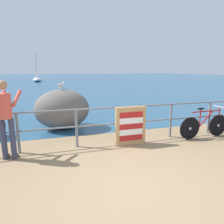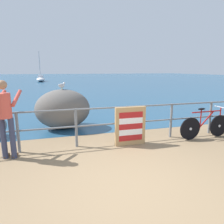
% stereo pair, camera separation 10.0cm
% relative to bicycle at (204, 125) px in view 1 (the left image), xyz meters
% --- Properties ---
extents(ground_plane, '(120.00, 120.00, 0.10)m').
position_rel_bicycle_xyz_m(ground_plane, '(-3.03, 18.18, -0.44)').
color(ground_plane, '#846B4C').
extents(sea_surface, '(120.00, 90.00, 0.01)m').
position_rel_bicycle_xyz_m(sea_surface, '(-3.03, 46.24, -0.39)').
color(sea_surface, navy).
rests_on(sea_surface, ground_plane).
extents(promenade_railing, '(9.86, 0.07, 1.02)m').
position_rel_bicycle_xyz_m(promenade_railing, '(-3.03, 0.35, 0.25)').
color(promenade_railing, slate).
rests_on(promenade_railing, ground_plane).
extents(bicycle, '(1.70, 0.48, 0.92)m').
position_rel_bicycle_xyz_m(bicycle, '(0.00, 0.00, 0.00)').
color(bicycle, black).
rests_on(bicycle, ground_plane).
extents(person_at_railing, '(0.54, 0.67, 1.78)m').
position_rel_bicycle_xyz_m(person_at_railing, '(-5.29, 0.07, 0.60)').
color(person_at_railing, '#333851').
rests_on(person_at_railing, ground_plane).
extents(folded_deckchair_stack, '(0.84, 0.10, 1.04)m').
position_rel_bicycle_xyz_m(folded_deckchair_stack, '(-2.32, 0.10, 0.13)').
color(folded_deckchair_stack, tan).
rests_on(folded_deckchair_stack, ground_plane).
extents(breakwater_boulder_main, '(1.85, 1.43, 1.34)m').
position_rel_bicycle_xyz_m(breakwater_boulder_main, '(-3.98, 2.23, 0.28)').
color(breakwater_boulder_main, '#605B56').
rests_on(breakwater_boulder_main, ground).
extents(seagull, '(0.29, 0.28, 0.23)m').
position_rel_bicycle_xyz_m(seagull, '(-3.98, 2.27, 1.09)').
color(seagull, gold).
rests_on(seagull, breakwater_boulder_main).
extents(sailboat, '(1.48, 4.45, 4.90)m').
position_rel_bicycle_xyz_m(sailboat, '(-6.41, 31.71, 0.03)').
color(sailboat, white).
rests_on(sailboat, sea_surface).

